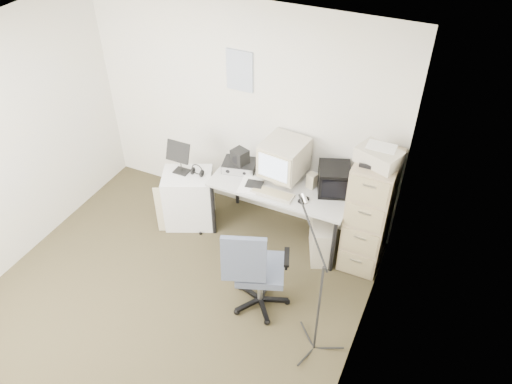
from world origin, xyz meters
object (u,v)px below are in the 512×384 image
at_px(desk, 281,209).
at_px(office_chair, 260,268).
at_px(filing_cabinet, 370,212).
at_px(side_cart, 189,198).

distance_m(desk, office_chair, 1.04).
bearing_deg(office_chair, filing_cabinet, 33.72).
distance_m(office_chair, side_cart, 1.48).
bearing_deg(office_chair, side_cart, 127.73).
relative_size(desk, office_chair, 1.50).
bearing_deg(filing_cabinet, side_cart, -172.52).
distance_m(desk, side_cart, 1.08).
relative_size(office_chair, side_cart, 1.49).
xyz_separation_m(filing_cabinet, side_cart, (-2.00, -0.26, -0.31)).
bearing_deg(filing_cabinet, desk, -178.19).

